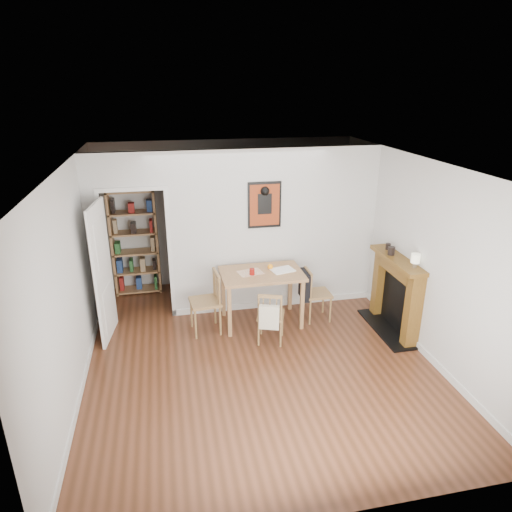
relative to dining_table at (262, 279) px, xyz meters
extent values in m
plane|color=#5A301D|center=(-0.26, -0.86, -0.74)|extent=(5.20, 5.20, 0.00)
plane|color=#BDBCBA|center=(-0.26, 1.74, 0.56)|extent=(4.50, 0.00, 4.50)
plane|color=#BDBCBA|center=(-0.26, -3.46, 0.56)|extent=(4.50, 0.00, 4.50)
plane|color=#BDBCBA|center=(-2.51, -0.86, 0.56)|extent=(0.00, 5.20, 5.20)
plane|color=#BDBCBA|center=(1.99, -0.86, 0.56)|extent=(0.00, 5.20, 5.20)
plane|color=silver|center=(-0.26, -0.86, 1.86)|extent=(5.20, 5.20, 0.00)
cube|color=#BDBCBA|center=(0.32, 0.54, 0.56)|extent=(3.35, 0.10, 2.60)
cube|color=#BDBCBA|center=(-2.38, 0.54, 0.56)|extent=(0.25, 0.10, 2.60)
cube|color=#BDBCBA|center=(-1.81, 0.54, 1.59)|extent=(0.90, 0.10, 0.55)
cube|color=silver|center=(-2.29, 0.54, 0.29)|extent=(0.06, 0.14, 2.05)
cube|color=silver|center=(-1.33, 0.54, 0.29)|extent=(0.06, 0.14, 2.05)
cube|color=silver|center=(0.32, 0.48, -0.69)|extent=(3.35, 0.02, 0.10)
cube|color=silver|center=(-2.50, -1.46, -0.69)|extent=(0.02, 4.00, 0.10)
cube|color=silver|center=(1.98, -1.46, -0.69)|extent=(0.02, 4.00, 0.10)
cube|color=white|center=(-2.28, 0.07, 0.26)|extent=(0.15, 0.80, 2.00)
cube|color=black|center=(0.14, 0.47, 1.01)|extent=(0.52, 0.02, 0.72)
cube|color=maroon|center=(0.14, 0.46, 1.01)|extent=(0.46, 0.00, 0.64)
cube|color=#A97E4F|center=(0.00, 0.00, 0.08)|extent=(1.23, 0.78, 0.04)
cube|color=#A97E4F|center=(-0.55, -0.32, -0.34)|extent=(0.06, 0.06, 0.79)
cube|color=#A97E4F|center=(0.55, -0.32, -0.34)|extent=(0.06, 0.06, 0.79)
cube|color=#A97E4F|center=(-0.55, 0.32, -0.34)|extent=(0.06, 0.06, 0.79)
cube|color=#A97E4F|center=(0.55, 0.32, -0.34)|extent=(0.06, 0.06, 0.79)
cube|color=black|center=(0.65, -0.07, -0.14)|extent=(0.10, 0.35, 0.44)
cube|color=beige|center=(-0.06, -0.76, -0.23)|extent=(0.29, 0.18, 0.35)
cube|color=#A97E4F|center=(-2.27, 1.54, 0.20)|extent=(0.04, 0.31, 1.87)
cube|color=#A97E4F|center=(-1.53, 1.54, 0.20)|extent=(0.04, 0.31, 1.87)
cube|color=#A97E4F|center=(-1.90, 1.54, -0.70)|extent=(0.79, 0.31, 0.03)
cube|color=#A97E4F|center=(-1.90, 1.54, 0.01)|extent=(0.79, 0.31, 0.03)
cube|color=#A97E4F|center=(-1.90, 1.54, 1.09)|extent=(0.79, 0.31, 0.03)
cube|color=maroon|center=(-1.90, 1.54, 0.20)|extent=(0.69, 0.26, 0.26)
cube|color=brown|center=(1.89, -1.11, -0.19)|extent=(0.20, 0.16, 1.10)
cube|color=brown|center=(1.89, -0.12, -0.19)|extent=(0.20, 0.16, 1.10)
cube|color=brown|center=(1.86, -0.61, 0.39)|extent=(0.30, 1.21, 0.06)
cube|color=brown|center=(1.89, -0.61, 0.26)|extent=(0.20, 0.85, 0.20)
cube|color=black|center=(1.95, -0.61, -0.29)|extent=(0.08, 0.81, 0.88)
cube|color=black|center=(1.83, -0.61, -0.72)|extent=(0.45, 1.25, 0.03)
cylinder|color=maroon|center=(-0.16, -0.06, 0.15)|extent=(0.08, 0.08, 0.10)
sphere|color=orange|center=(0.15, 0.10, 0.14)|extent=(0.08, 0.08, 0.08)
cube|color=beige|center=(-0.17, 0.03, 0.10)|extent=(0.41, 0.34, 0.00)
cube|color=white|center=(0.33, 0.01, 0.11)|extent=(0.38, 0.32, 0.02)
cylinder|color=silver|center=(1.90, -0.99, 0.46)|extent=(0.06, 0.06, 0.07)
cylinder|color=white|center=(1.90, -0.99, 0.56)|extent=(0.12, 0.12, 0.12)
cylinder|color=black|center=(1.82, -0.48, 0.48)|extent=(0.10, 0.10, 0.12)
cylinder|color=black|center=(1.88, -0.26, 0.47)|extent=(0.07, 0.07, 0.09)
camera|label=1|loc=(-1.36, -6.15, 2.78)|focal=32.00mm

